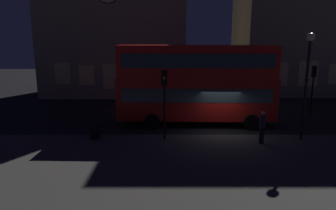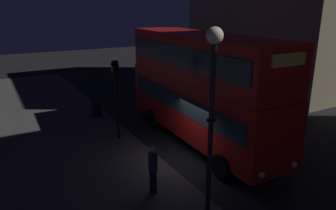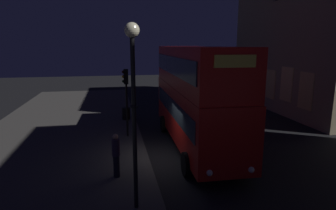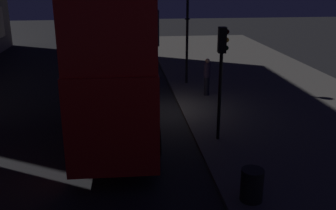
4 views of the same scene
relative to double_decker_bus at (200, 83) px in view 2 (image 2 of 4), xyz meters
name	(u,v)px [view 2 (image 2 of 4)]	position (x,y,z in m)	size (l,w,h in m)	color
ground_plane	(183,161)	(1.48, -1.85, -3.02)	(80.00, 80.00, 0.00)	black
sidewalk_slab	(50,195)	(1.48, -7.55, -2.96)	(44.00, 9.67, 0.12)	#423F3D
double_decker_bus	(200,83)	(0.00, 0.00, 0.00)	(10.64, 3.03, 5.38)	red
traffic_light_near_kerb	(116,84)	(-2.08, -3.54, -0.03)	(0.34, 0.37, 3.98)	black
street_lamp	(212,96)	(5.74, -3.68, 1.26)	(0.46, 0.46, 5.99)	black
pedestrian	(153,169)	(3.29, -4.27, -1.94)	(0.33, 0.33, 1.83)	black
litter_bin	(96,109)	(-6.11, -3.42, -2.46)	(0.59, 0.59, 0.87)	black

